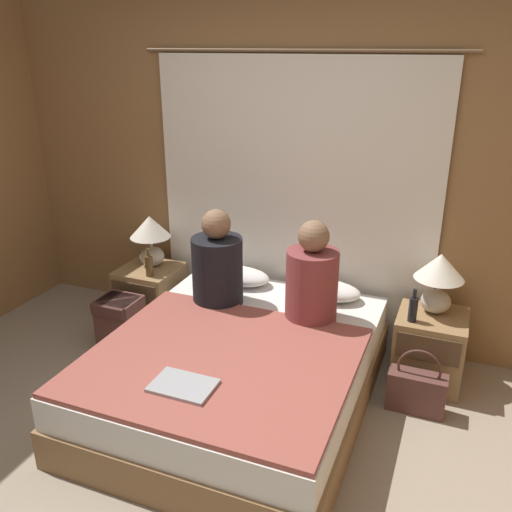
{
  "coord_description": "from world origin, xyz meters",
  "views": [
    {
      "loc": [
        1.17,
        -1.85,
        2.14
      ],
      "look_at": [
        0.0,
        1.08,
        0.89
      ],
      "focal_mm": 38.0,
      "sensor_mm": 36.0,
      "label": 1
    }
  ],
  "objects_px": {
    "nightstand_right": "(429,347)",
    "beer_bottle_on_right_stand": "(413,308)",
    "person_left_in_bed": "(217,265)",
    "lamp_left": "(150,234)",
    "handbag_on_floor": "(416,390)",
    "beer_bottle_on_left_stand": "(149,265)",
    "person_right_in_bed": "(312,280)",
    "bed": "(239,372)",
    "lamp_right": "(439,275)",
    "backpack_on_floor": "(120,320)",
    "pillow_left": "(238,276)",
    "laptop_on_bed": "(183,386)",
    "nightstand_left": "(151,295)",
    "pillow_right": "(326,290)"
  },
  "relations": [
    {
      "from": "person_right_in_bed",
      "to": "handbag_on_floor",
      "type": "bearing_deg",
      "value": -8.17
    },
    {
      "from": "pillow_right",
      "to": "beer_bottle_on_right_stand",
      "type": "relative_size",
      "value": 2.2
    },
    {
      "from": "nightstand_left",
      "to": "nightstand_right",
      "type": "bearing_deg",
      "value": 0.0
    },
    {
      "from": "nightstand_left",
      "to": "handbag_on_floor",
      "type": "distance_m",
      "value": 2.17
    },
    {
      "from": "nightstand_left",
      "to": "lamp_left",
      "type": "xyz_separation_m",
      "value": [
        0.0,
        0.06,
        0.5
      ]
    },
    {
      "from": "nightstand_right",
      "to": "beer_bottle_on_left_stand",
      "type": "height_order",
      "value": "beer_bottle_on_left_stand"
    },
    {
      "from": "beer_bottle_on_left_stand",
      "to": "handbag_on_floor",
      "type": "bearing_deg",
      "value": -7.01
    },
    {
      "from": "bed",
      "to": "pillow_left",
      "type": "height_order",
      "value": "pillow_left"
    },
    {
      "from": "nightstand_right",
      "to": "beer_bottle_on_right_stand",
      "type": "height_order",
      "value": "beer_bottle_on_right_stand"
    },
    {
      "from": "laptop_on_bed",
      "to": "bed",
      "type": "bearing_deg",
      "value": 84.47
    },
    {
      "from": "nightstand_right",
      "to": "beer_bottle_on_right_stand",
      "type": "xyz_separation_m",
      "value": [
        -0.12,
        -0.13,
        0.33
      ]
    },
    {
      "from": "lamp_right",
      "to": "beer_bottle_on_left_stand",
      "type": "bearing_deg",
      "value": -174.9
    },
    {
      "from": "lamp_right",
      "to": "beer_bottle_on_right_stand",
      "type": "relative_size",
      "value": 1.84
    },
    {
      "from": "nightstand_left",
      "to": "handbag_on_floor",
      "type": "height_order",
      "value": "nightstand_left"
    },
    {
      "from": "bed",
      "to": "person_right_in_bed",
      "type": "bearing_deg",
      "value": 52.61
    },
    {
      "from": "laptop_on_bed",
      "to": "handbag_on_floor",
      "type": "distance_m",
      "value": 1.48
    },
    {
      "from": "bed",
      "to": "pillow_right",
      "type": "distance_m",
      "value": 0.89
    },
    {
      "from": "nightstand_left",
      "to": "beer_bottle_on_left_stand",
      "type": "height_order",
      "value": "beer_bottle_on_left_stand"
    },
    {
      "from": "beer_bottle_on_left_stand",
      "to": "beer_bottle_on_right_stand",
      "type": "xyz_separation_m",
      "value": [
        1.95,
        0.0,
        0.0
      ]
    },
    {
      "from": "pillow_left",
      "to": "handbag_on_floor",
      "type": "bearing_deg",
      "value": -17.88
    },
    {
      "from": "beer_bottle_on_left_stand",
      "to": "lamp_left",
      "type": "bearing_deg",
      "value": 116.22
    },
    {
      "from": "person_right_in_bed",
      "to": "laptop_on_bed",
      "type": "relative_size",
      "value": 2.07
    },
    {
      "from": "nightstand_right",
      "to": "person_right_in_bed",
      "type": "xyz_separation_m",
      "value": [
        -0.75,
        -0.27,
        0.48
      ]
    },
    {
      "from": "lamp_right",
      "to": "beer_bottle_on_right_stand",
      "type": "xyz_separation_m",
      "value": [
        -0.12,
        -0.18,
        -0.17
      ]
    },
    {
      "from": "backpack_on_floor",
      "to": "handbag_on_floor",
      "type": "bearing_deg",
      "value": 1.44
    },
    {
      "from": "bed",
      "to": "beer_bottle_on_left_stand",
      "type": "height_order",
      "value": "beer_bottle_on_left_stand"
    },
    {
      "from": "nightstand_right",
      "to": "lamp_left",
      "type": "xyz_separation_m",
      "value": [
        -2.16,
        0.06,
        0.5
      ]
    },
    {
      "from": "bed",
      "to": "handbag_on_floor",
      "type": "height_order",
      "value": "bed"
    },
    {
      "from": "nightstand_left",
      "to": "lamp_right",
      "type": "relative_size",
      "value": 1.17
    },
    {
      "from": "bed",
      "to": "person_left_in_bed",
      "type": "xyz_separation_m",
      "value": [
        -0.34,
        0.43,
        0.5
      ]
    },
    {
      "from": "backpack_on_floor",
      "to": "nightstand_left",
      "type": "bearing_deg",
      "value": 90.75
    },
    {
      "from": "nightstand_left",
      "to": "person_right_in_bed",
      "type": "distance_m",
      "value": 1.51
    },
    {
      "from": "beer_bottle_on_left_stand",
      "to": "lamp_right",
      "type": "bearing_deg",
      "value": 5.1
    },
    {
      "from": "person_left_in_bed",
      "to": "beer_bottle_on_right_stand",
      "type": "xyz_separation_m",
      "value": [
        1.3,
        0.15,
        -0.15
      ]
    },
    {
      "from": "lamp_right",
      "to": "nightstand_right",
      "type": "bearing_deg",
      "value": -90.0
    },
    {
      "from": "pillow_right",
      "to": "beer_bottle_on_left_stand",
      "type": "distance_m",
      "value": 1.35
    },
    {
      "from": "lamp_right",
      "to": "person_right_in_bed",
      "type": "distance_m",
      "value": 0.82
    },
    {
      "from": "person_right_in_bed",
      "to": "handbag_on_floor",
      "type": "relative_size",
      "value": 1.58
    },
    {
      "from": "lamp_left",
      "to": "person_left_in_bed",
      "type": "height_order",
      "value": "person_left_in_bed"
    },
    {
      "from": "handbag_on_floor",
      "to": "bed",
      "type": "bearing_deg",
      "value": -162.79
    },
    {
      "from": "beer_bottle_on_left_stand",
      "to": "backpack_on_floor",
      "type": "bearing_deg",
      "value": -105.68
    },
    {
      "from": "handbag_on_floor",
      "to": "person_left_in_bed",
      "type": "bearing_deg",
      "value": 175.74
    },
    {
      "from": "lamp_right",
      "to": "handbag_on_floor",
      "type": "height_order",
      "value": "lamp_right"
    },
    {
      "from": "handbag_on_floor",
      "to": "beer_bottle_on_left_stand",
      "type": "bearing_deg",
      "value": 172.99
    },
    {
      "from": "beer_bottle_on_left_stand",
      "to": "beer_bottle_on_right_stand",
      "type": "distance_m",
      "value": 1.95
    },
    {
      "from": "bed",
      "to": "pillow_left",
      "type": "bearing_deg",
      "value": 113.75
    },
    {
      "from": "bed",
      "to": "beer_bottle_on_right_stand",
      "type": "distance_m",
      "value": 1.17
    },
    {
      "from": "lamp_left",
      "to": "beer_bottle_on_left_stand",
      "type": "height_order",
      "value": "lamp_left"
    },
    {
      "from": "laptop_on_bed",
      "to": "backpack_on_floor",
      "type": "bearing_deg",
      "value": 139.78
    },
    {
      "from": "bed",
      "to": "beer_bottle_on_right_stand",
      "type": "relative_size",
      "value": 8.56
    }
  ]
}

